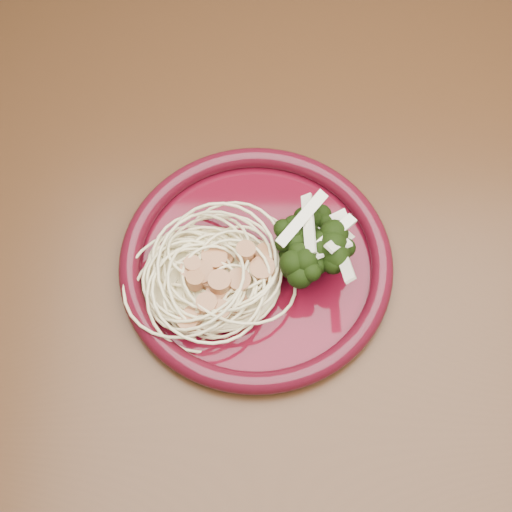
% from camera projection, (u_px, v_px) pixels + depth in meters
% --- Properties ---
extents(dining_table, '(1.20, 0.80, 0.75)m').
position_uv_depth(dining_table, '(147.00, 301.00, 0.71)').
color(dining_table, '#472814').
rests_on(dining_table, ground).
extents(dinner_plate, '(0.31, 0.31, 0.02)m').
position_uv_depth(dinner_plate, '(256.00, 262.00, 0.61)').
color(dinner_plate, '#4C0815').
rests_on(dinner_plate, dining_table).
extents(spaghetti_pile, '(0.15, 0.14, 0.03)m').
position_uv_depth(spaghetti_pile, '(211.00, 274.00, 0.60)').
color(spaghetti_pile, beige).
rests_on(spaghetti_pile, dinner_plate).
extents(scallop_cluster, '(0.14, 0.14, 0.04)m').
position_uv_depth(scallop_cluster, '(209.00, 257.00, 0.57)').
color(scallop_cluster, '#B6794B').
rests_on(scallop_cluster, spaghetti_pile).
extents(broccoli_pile, '(0.12, 0.14, 0.04)m').
position_uv_depth(broccoli_pile, '(310.00, 232.00, 0.61)').
color(broccoli_pile, black).
rests_on(broccoli_pile, dinner_plate).
extents(onion_garnish, '(0.08, 0.10, 0.05)m').
position_uv_depth(onion_garnish, '(312.00, 215.00, 0.58)').
color(onion_garnish, '#EEEAC8').
rests_on(onion_garnish, broccoli_pile).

